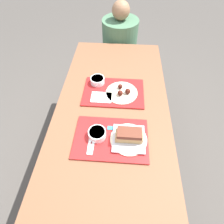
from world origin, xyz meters
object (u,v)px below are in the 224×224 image
Objects in this scene: brisket_sandwich_plate at (129,137)px; bowl_coleslaw_far at (97,80)px; person_seated_across at (120,39)px; tray_near at (111,138)px; tray_far at (113,92)px; bowl_coleslaw_near at (97,133)px; wings_plate_far at (122,92)px.

bowl_coleslaw_far is at bearing 116.86° from brisket_sandwich_plate.
person_seated_across reaches higher than bowl_coleslaw_far.
tray_near is 1.00× the size of tray_far.
tray_far is at bearing -34.69° from bowl_coleslaw_far.
brisket_sandwich_plate is (0.12, -0.41, 0.04)m from tray_far.
bowl_coleslaw_near is 0.41m from wings_plate_far.
bowl_coleslaw_near is (-0.09, 0.01, 0.03)m from tray_near.
tray_near is 4.18× the size of bowl_coleslaw_far.
tray_far is 0.07m from wings_plate_far.
wings_plate_far is at bearing 69.92° from bowl_coleslaw_near.
brisket_sandwich_plate is at bearing -85.35° from person_seated_across.
tray_far is 4.18× the size of bowl_coleslaw_far.
brisket_sandwich_plate reaches higher than tray_far.
wings_plate_far is at bearing -10.07° from tray_far.
tray_near is at bearing -90.00° from person_seated_across.
tray_far is at bearing 79.65° from bowl_coleslaw_near.
tray_near is at bearing -97.86° from wings_plate_far.
wings_plate_far is 0.36× the size of person_seated_across.
bowl_coleslaw_far reaches higher than tray_far.
wings_plate_far is at bearing -86.68° from person_seated_across.
brisket_sandwich_plate is at bearing -73.34° from tray_far.
bowl_coleslaw_far is at bearing -99.82° from person_seated_across.
brisket_sandwich_plate reaches higher than bowl_coleslaw_near.
bowl_coleslaw_near is 1.32m from person_seated_across.
brisket_sandwich_plate is (0.19, -0.01, 0.00)m from bowl_coleslaw_near.
tray_far is 0.40m from bowl_coleslaw_near.
bowl_coleslaw_near is 0.46× the size of wings_plate_far.
person_seated_across is at bearing 90.00° from tray_near.
wings_plate_far is at bearing 97.79° from brisket_sandwich_plate.
wings_plate_far reaches higher than bowl_coleslaw_far.
bowl_coleslaw_near is 0.19m from brisket_sandwich_plate.
bowl_coleslaw_far is (-0.25, 0.49, -0.00)m from brisket_sandwich_plate.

